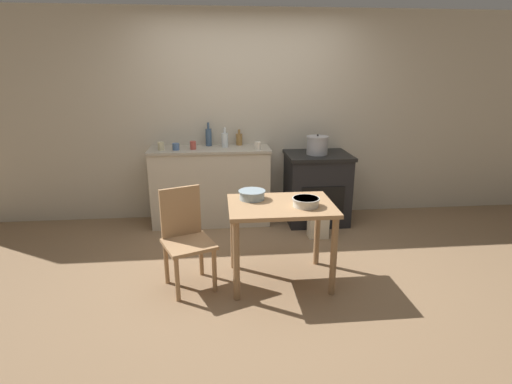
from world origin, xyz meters
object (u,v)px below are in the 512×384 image
at_px(stove, 316,188).
at_px(flour_sack, 318,223).
at_px(stock_pot, 317,145).
at_px(mixing_bowl_large, 252,194).
at_px(mixing_bowl_small, 306,202).
at_px(cup_center_left, 258,146).
at_px(cup_mid_right, 193,145).
at_px(bottle_mid_left, 239,139).
at_px(work_table, 281,218).
at_px(bottle_left, 209,137).
at_px(cup_center_right, 176,147).
at_px(chair, 186,236).
at_px(cup_center, 161,146).
at_px(bottle_far_left, 225,140).

relative_size(stove, flour_sack, 2.51).
distance_m(stock_pot, mixing_bowl_large, 1.56).
relative_size(mixing_bowl_large, mixing_bowl_small, 1.02).
xyz_separation_m(cup_center_left, cup_mid_right, (-0.76, 0.13, -0.00)).
relative_size(flour_sack, cup_mid_right, 3.59).
bearing_deg(bottle_mid_left, work_table, -81.21).
relative_size(bottle_left, cup_mid_right, 2.97).
xyz_separation_m(bottle_mid_left, cup_center_right, (-0.76, -0.25, -0.04)).
height_order(stove, stock_pot, stock_pot).
bearing_deg(stove, cup_mid_right, 179.06).
distance_m(flour_sack, bottle_left, 1.69).
relative_size(mixing_bowl_large, bottle_left, 0.84).
height_order(stock_pot, cup_center_left, stock_pot).
xyz_separation_m(chair, cup_center, (-0.36, 1.43, 0.53)).
distance_m(bottle_left, cup_center, 0.60).
xyz_separation_m(mixing_bowl_large, bottle_mid_left, (-0.02, 1.54, 0.24)).
height_order(mixing_bowl_large, cup_center_right, cup_center_right).
xyz_separation_m(bottle_mid_left, cup_center_left, (0.20, -0.34, -0.03)).
bearing_deg(mixing_bowl_large, cup_center, 126.17).
xyz_separation_m(stove, work_table, (-0.69, -1.45, 0.18)).
height_order(cup_center, cup_mid_right, same).
relative_size(cup_center_right, cup_mid_right, 0.84).
distance_m(flour_sack, cup_center, 2.03).
distance_m(chair, mixing_bowl_small, 1.09).
distance_m(work_table, mixing_bowl_small, 0.27).
height_order(flour_sack, cup_center_left, cup_center_left).
xyz_separation_m(stove, bottle_left, (-1.32, 0.23, 0.62)).
xyz_separation_m(chair, flour_sack, (1.42, 0.90, -0.29)).
xyz_separation_m(stove, mixing_bowl_large, (-0.93, -1.30, 0.35)).
xyz_separation_m(stove, cup_center, (-1.88, 0.00, 0.56)).
bearing_deg(mixing_bowl_large, cup_mid_right, 113.74).
relative_size(bottle_far_left, cup_center_right, 2.95).
height_order(stove, mixing_bowl_large, stove).
bearing_deg(cup_mid_right, work_table, -60.91).
bearing_deg(bottle_mid_left, bottle_left, -178.32).
relative_size(stove, work_table, 0.95).
xyz_separation_m(chair, stock_pot, (1.50, 1.39, 0.51)).
distance_m(bottle_mid_left, cup_center_left, 0.40).
height_order(chair, stock_pot, stock_pot).
xyz_separation_m(stove, chair, (-1.52, -1.43, 0.03)).
bearing_deg(stock_pot, cup_mid_right, 177.78).
bearing_deg(cup_center_left, cup_mid_right, 170.60).
bearing_deg(cup_mid_right, bottle_mid_left, 21.19).
bearing_deg(bottle_far_left, cup_mid_right, -165.90).
xyz_separation_m(mixing_bowl_large, mixing_bowl_small, (0.44, -0.24, -0.00)).
distance_m(stove, cup_mid_right, 1.61).
bearing_deg(cup_center_left, mixing_bowl_large, -98.35).
height_order(work_table, cup_center_right, cup_center_right).
xyz_separation_m(chair, mixing_bowl_small, (1.04, -0.10, 0.32)).
bearing_deg(chair, mixing_bowl_small, -27.75).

